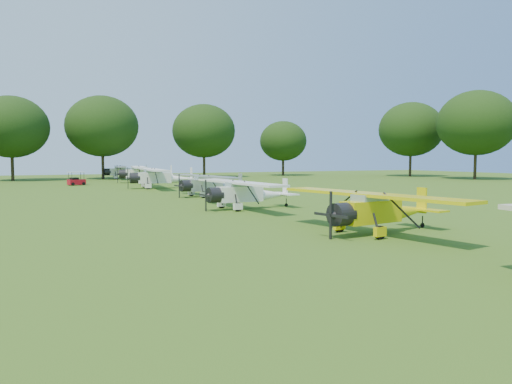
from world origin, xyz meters
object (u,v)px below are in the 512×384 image
aircraft_6 (144,172)px  aircraft_5 (159,176)px  aircraft_7 (124,171)px  aircraft_4 (210,183)px  aircraft_2 (379,207)px  aircraft_3 (246,191)px  golf_cart (76,181)px

aircraft_6 → aircraft_5: bearing=-86.0°
aircraft_6 → aircraft_7: aircraft_6 is taller
aircraft_4 → aircraft_5: bearing=87.2°
aircraft_2 → aircraft_4: size_ratio=1.00×
aircraft_2 → aircraft_5: 35.87m
aircraft_4 → aircraft_7: aircraft_7 is taller
aircraft_5 → aircraft_7: bearing=92.8°
aircraft_5 → aircraft_7: 25.92m
aircraft_5 → aircraft_6: aircraft_6 is taller
aircraft_2 → aircraft_3: size_ratio=1.00×
aircraft_2 → aircraft_6: 48.54m
aircraft_4 → golf_cart: aircraft_4 is taller
aircraft_7 → golf_cart: size_ratio=5.19×
aircraft_2 → aircraft_5: size_ratio=0.86×
aircraft_5 → golf_cart: bearing=132.3°
aircraft_2 → aircraft_7: aircraft_7 is taller
aircraft_7 → golf_cart: aircraft_7 is taller
aircraft_3 → aircraft_7: 49.71m
aircraft_4 → aircraft_5: 13.01m
aircraft_6 → aircraft_7: bearing=99.6°
aircraft_3 → aircraft_5: size_ratio=0.86×
aircraft_2 → aircraft_5: bearing=81.6°
aircraft_2 → golf_cart: size_ratio=4.69×
aircraft_5 → aircraft_6: size_ratio=0.98×
aircraft_2 → aircraft_7: size_ratio=0.90×
aircraft_4 → aircraft_6: size_ratio=0.85×
golf_cart → aircraft_3: bearing=-95.3°
aircraft_2 → aircraft_6: (0.36, 48.54, 0.21)m
aircraft_7 → aircraft_5: bearing=-84.1°
aircraft_6 → golf_cart: aircraft_6 is taller
aircraft_7 → aircraft_2: bearing=-82.1°
golf_cart → aircraft_7: bearing=43.7°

